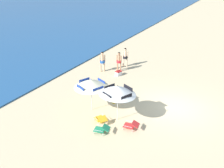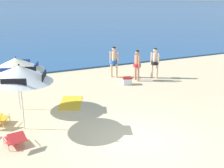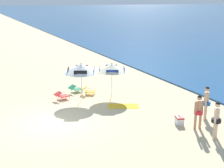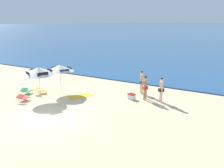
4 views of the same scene
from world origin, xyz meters
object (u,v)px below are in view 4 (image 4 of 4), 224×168
(beach_umbrella_striped_second, at_px, (60,68))
(person_wading_in, at_px, (145,86))
(lounge_chair_under_umbrella, at_px, (23,97))
(lounge_chair_facing_sea, at_px, (40,90))
(lounge_chair_beside_umbrella, at_px, (26,91))
(beach_towel, at_px, (80,96))
(person_standing_near_shore, at_px, (161,88))
(person_standing_beside, at_px, (142,81))
(beach_umbrella_striped_main, at_px, (39,71))
(cooler_box, at_px, (131,96))

(beach_umbrella_striped_second, height_order, person_wading_in, beach_umbrella_striped_second)
(lounge_chair_under_umbrella, xyz_separation_m, lounge_chair_facing_sea, (-0.31, 1.87, -0.00))
(lounge_chair_beside_umbrella, relative_size, beach_towel, 0.55)
(beach_umbrella_striped_second, height_order, person_standing_near_shore, beach_umbrella_striped_second)
(person_standing_beside, bearing_deg, lounge_chair_under_umbrella, -137.05)
(lounge_chair_beside_umbrella, height_order, lounge_chair_facing_sea, lounge_chair_facing_sea)
(lounge_chair_under_umbrella, xyz_separation_m, beach_towel, (2.77, 2.96, -0.27))
(lounge_chair_under_umbrella, xyz_separation_m, person_standing_beside, (6.38, 5.94, 0.76))
(person_standing_near_shore, relative_size, person_wading_in, 1.02)
(person_standing_near_shore, relative_size, person_standing_beside, 0.97)
(lounge_chair_under_umbrella, bearing_deg, person_standing_near_shore, 29.70)
(beach_umbrella_striped_second, relative_size, lounge_chair_under_umbrella, 2.46)
(beach_umbrella_striped_main, xyz_separation_m, beach_towel, (2.29, 1.78, -2.01))
(lounge_chair_beside_umbrella, distance_m, person_standing_near_shore, 10.19)
(person_standing_beside, distance_m, beach_towel, 4.80)
(person_standing_beside, bearing_deg, lounge_chair_beside_umbrella, -148.24)
(lounge_chair_beside_umbrella, relative_size, lounge_chair_facing_sea, 0.96)
(lounge_chair_beside_umbrella, xyz_separation_m, cooler_box, (7.50, 3.06, -0.07))
(person_standing_near_shore, bearing_deg, beach_umbrella_striped_main, -155.48)
(beach_umbrella_striped_main, distance_m, lounge_chair_beside_umbrella, 2.39)
(lounge_chair_facing_sea, relative_size, beach_towel, 0.57)
(lounge_chair_under_umbrella, bearing_deg, beach_umbrella_striped_main, 67.76)
(lounge_chair_under_umbrella, height_order, person_standing_near_shore, person_standing_near_shore)
(person_standing_near_shore, relative_size, cooler_box, 3.03)
(lounge_chair_facing_sea, relative_size, person_standing_beside, 0.58)
(beach_umbrella_striped_main, distance_m, person_standing_beside, 7.65)
(lounge_chair_under_umbrella, relative_size, lounge_chair_facing_sea, 0.92)
(person_standing_near_shore, bearing_deg, cooler_box, -167.54)
(cooler_box, bearing_deg, beach_towel, -159.01)
(beach_umbrella_striped_second, relative_size, beach_towel, 1.30)
(lounge_chair_facing_sea, height_order, person_wading_in, person_wading_in)
(lounge_chair_beside_umbrella, distance_m, lounge_chair_facing_sea, 1.04)
(lounge_chair_facing_sea, xyz_separation_m, person_wading_in, (7.51, 2.89, 0.72))
(lounge_chair_under_umbrella, bearing_deg, lounge_chair_facing_sea, 99.48)
(cooler_box, height_order, beach_towel, cooler_box)
(lounge_chair_beside_umbrella, bearing_deg, beach_towel, 23.23)
(beach_towel, bearing_deg, person_standing_beside, 39.54)
(beach_umbrella_striped_main, bearing_deg, beach_towel, 37.91)
(person_standing_beside, distance_m, person_wading_in, 1.43)
(lounge_chair_under_umbrella, relative_size, lounge_chair_beside_umbrella, 0.96)
(lounge_chair_under_umbrella, distance_m, beach_towel, 4.06)
(lounge_chair_facing_sea, distance_m, person_wading_in, 8.08)
(person_standing_near_shore, xyz_separation_m, person_standing_beside, (-1.99, 1.16, 0.03))
(person_standing_near_shore, bearing_deg, lounge_chair_beside_umbrella, -159.81)
(beach_umbrella_striped_main, relative_size, lounge_chair_under_umbrella, 3.29)
(person_wading_in, xyz_separation_m, beach_towel, (-4.43, -1.80, -0.98))
(beach_umbrella_striped_main, relative_size, beach_towel, 1.73)
(lounge_chair_facing_sea, bearing_deg, person_standing_beside, 31.28)
(beach_umbrella_striped_main, height_order, lounge_chair_facing_sea, beach_umbrella_striped_main)
(cooler_box, relative_size, beach_towel, 0.32)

